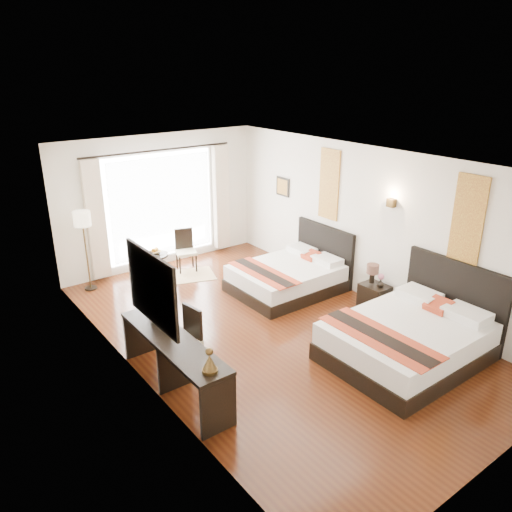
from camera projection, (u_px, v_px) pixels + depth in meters
floor at (270, 331)px, 8.21m from camera, size 4.50×7.50×0.01m
ceiling at (272, 161)px, 7.20m from camera, size 4.50×7.50×0.02m
wall_headboard at (369, 225)px, 8.96m from camera, size 0.01×7.50×2.80m
wall_desk at (135, 288)px, 6.45m from camera, size 0.01×7.50×2.80m
wall_window at (160, 201)px, 10.50m from camera, size 4.50×0.01×2.80m
wall_entry at (508, 358)px, 4.91m from camera, size 4.50×0.01×2.80m
window_glass at (161, 206)px, 10.52m from camera, size 2.40×0.02×2.20m
sheer_curtain at (162, 207)px, 10.48m from camera, size 2.30×0.02×2.10m
drape_left at (96, 220)px, 9.64m from camera, size 0.35×0.14×2.35m
drape_right at (221, 198)px, 11.27m from camera, size 0.35×0.14×2.35m
art_panel_near at (468, 220)px, 7.37m from camera, size 0.03×0.50×1.35m
art_panel_far at (329, 185)px, 9.52m from camera, size 0.03×0.50×1.35m
wall_sconce at (391, 203)px, 8.38m from camera, size 0.10×0.14×0.14m
mirror_frame at (152, 288)px, 6.07m from camera, size 0.04×1.25×0.95m
mirror_glass at (154, 288)px, 6.08m from camera, size 0.01×1.12×0.82m
bed_near at (410, 338)px, 7.35m from camera, size 2.29×1.79×1.30m
bed_far at (290, 276)px, 9.59m from camera, size 2.02×1.57×1.13m
nightstand at (374, 297)px, 8.87m from camera, size 0.39×0.48×0.46m
table_lamp at (373, 270)px, 8.71m from camera, size 0.22×0.22×0.34m
vase at (381, 281)px, 8.68m from camera, size 0.16×0.16×0.14m
console_desk at (174, 364)px, 6.62m from camera, size 0.50×2.20×0.76m
television at (154, 309)px, 6.83m from camera, size 0.14×0.74×0.42m
bronze_figurine at (210, 362)px, 5.75m from camera, size 0.22×0.22×0.28m
desk_chair at (184, 351)px, 7.10m from camera, size 0.48×0.48×0.92m
floor_lamp at (83, 224)px, 9.26m from camera, size 0.31×0.31×1.56m
side_table at (157, 268)px, 9.98m from camera, size 0.50×0.50×0.58m
fruit_bowl at (155, 252)px, 9.90m from camera, size 0.26×0.26×0.05m
window_chair at (186, 258)px, 10.54m from camera, size 0.51×0.51×0.88m
jute_rug at (187, 276)px, 10.32m from camera, size 1.29×1.07×0.01m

